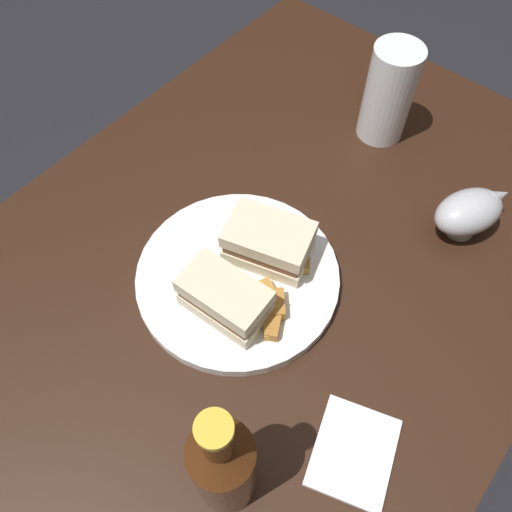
% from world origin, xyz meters
% --- Properties ---
extents(ground_plane, '(6.00, 6.00, 0.00)m').
position_xyz_m(ground_plane, '(0.00, 0.00, 0.00)').
color(ground_plane, black).
extents(dining_table, '(1.06, 0.77, 0.72)m').
position_xyz_m(dining_table, '(0.00, 0.00, 0.36)').
color(dining_table, black).
rests_on(dining_table, ground).
extents(plate, '(0.28, 0.28, 0.02)m').
position_xyz_m(plate, '(-0.07, 0.01, 0.73)').
color(plate, white).
rests_on(plate, dining_table).
extents(sandwich_half_left, '(0.07, 0.12, 0.06)m').
position_xyz_m(sandwich_half_left, '(-0.12, -0.01, 0.77)').
color(sandwich_half_left, beige).
rests_on(sandwich_half_left, plate).
extents(sandwich_half_right, '(0.11, 0.13, 0.06)m').
position_xyz_m(sandwich_half_right, '(-0.01, -0.00, 0.77)').
color(sandwich_half_right, beige).
rests_on(sandwich_half_right, plate).
extents(potato_wedge_front, '(0.04, 0.04, 0.02)m').
position_xyz_m(potato_wedge_front, '(-0.07, -0.06, 0.75)').
color(potato_wedge_front, '#AD702D').
rests_on(potato_wedge_front, plate).
extents(potato_wedge_middle, '(0.05, 0.04, 0.02)m').
position_xyz_m(potato_wedge_middle, '(-0.07, -0.03, 0.75)').
color(potato_wedge_middle, '#B77F33').
rests_on(potato_wedge_middle, plate).
extents(potato_wedge_back, '(0.04, 0.04, 0.01)m').
position_xyz_m(potato_wedge_back, '(-0.10, -0.07, 0.75)').
color(potato_wedge_back, gold).
rests_on(potato_wedge_back, plate).
extents(potato_wedge_left_edge, '(0.05, 0.06, 0.02)m').
position_xyz_m(potato_wedge_left_edge, '(-0.01, -0.04, 0.75)').
color(potato_wedge_left_edge, '#B77F33').
rests_on(potato_wedge_left_edge, plate).
extents(potato_wedge_right_edge, '(0.04, 0.03, 0.02)m').
position_xyz_m(potato_wedge_right_edge, '(-0.10, -0.08, 0.75)').
color(potato_wedge_right_edge, '#AD702D').
rests_on(potato_wedge_right_edge, plate).
extents(potato_wedge_stray, '(0.04, 0.05, 0.02)m').
position_xyz_m(potato_wedge_stray, '(-0.09, -0.05, 0.75)').
color(potato_wedge_stray, '#AD702D').
rests_on(potato_wedge_stray, plate).
extents(pint_glass, '(0.08, 0.08, 0.16)m').
position_xyz_m(pint_glass, '(0.31, 0.02, 0.79)').
color(pint_glass, white).
rests_on(pint_glass, dining_table).
extents(gravy_boat, '(0.13, 0.11, 0.07)m').
position_xyz_m(gravy_boat, '(0.21, -0.19, 0.77)').
color(gravy_boat, '#B7B7BC').
rests_on(gravy_boat, dining_table).
extents(cider_bottle, '(0.07, 0.07, 0.24)m').
position_xyz_m(cider_bottle, '(-0.27, -0.15, 0.82)').
color(cider_bottle, '#47230F').
rests_on(cider_bottle, dining_table).
extents(napkin, '(0.13, 0.12, 0.01)m').
position_xyz_m(napkin, '(-0.15, -0.24, 0.73)').
color(napkin, white).
rests_on(napkin, dining_table).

